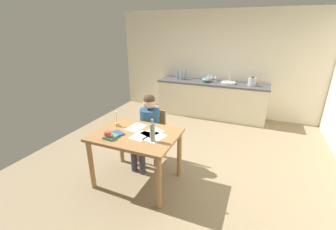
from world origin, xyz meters
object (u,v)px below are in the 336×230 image
sink_unit (228,83)px  bottle_wine_red (185,75)px  bottle_oil (177,74)px  bottle_vinegar (181,76)px  mixing_bowl (207,80)px  wine_glass_by_kettle (212,77)px  person_seated (148,126)px  book_cookery (111,137)px  stovetop_kettle (252,81)px  chair_at_table (153,133)px  wine_bottle_on_table (153,132)px  coffee_mug (108,135)px  wine_glass_back_left (208,76)px  candlestick (117,122)px  wine_glass_near_sink (216,77)px  book_magazine (114,134)px  dining_table (136,142)px

sink_unit → bottle_wine_red: bearing=176.2°
bottle_oil → bottle_vinegar: 0.12m
mixing_bowl → bottle_wine_red: bearing=172.3°
wine_glass_by_kettle → person_seated: bearing=-99.0°
book_cookery → stovetop_kettle: 3.70m
bottle_wine_red → stovetop_kettle: size_ratio=1.30×
chair_at_table → bottle_wine_red: 2.57m
wine_bottle_on_table → bottle_oil: (-0.86, 3.24, 0.10)m
person_seated → coffee_mug: 0.84m
book_cookery → wine_glass_back_left: (0.50, 3.49, 0.20)m
candlestick → wine_glass_back_left: 3.20m
bottle_wine_red → wine_glass_by_kettle: bearing=5.8°
sink_unit → wine_glass_back_left: size_ratio=2.34×
sink_unit → wine_glass_by_kettle: size_ratio=2.34×
chair_at_table → wine_glass_near_sink: wine_glass_near_sink is taller
bottle_wine_red → coffee_mug: bearing=-88.7°
coffee_mug → bottle_wine_red: 3.46m
book_cookery → wine_glass_back_left: wine_glass_back_left is taller
book_cookery → bottle_wine_red: bottle_wine_red is taller
chair_at_table → mixing_bowl: size_ratio=3.59×
coffee_mug → candlestick: size_ratio=0.52×
bottle_vinegar → person_seated: bearing=-82.5°
bottle_vinegar → wine_glass_near_sink: (0.87, 0.14, 0.00)m
book_magazine → wine_glass_by_kettle: size_ratio=1.44×
candlestick → wine_glass_back_left: size_ratio=1.53×
coffee_mug → wine_bottle_on_table: wine_bottle_on_table is taller
candlestick → stovetop_kettle: bearing=60.1°
bottle_wine_red → stovetop_kettle: bearing=-2.8°
bottle_oil → book_magazine: bearing=-84.9°
book_cookery → stovetop_kettle: size_ratio=0.74×
bottle_oil → bottle_wine_red: bottle_wine_red is taller
book_cookery → bottle_vinegar: (-0.19, 3.35, 0.19)m
person_seated → book_magazine: 0.71m
chair_at_table → bottle_wine_red: bottle_wine_red is taller
book_cookery → wine_bottle_on_table: bearing=17.3°
sink_unit → bottle_wine_red: bottle_wine_red is taller
person_seated → stovetop_kettle: size_ratio=5.43×
coffee_mug → wine_bottle_on_table: size_ratio=0.40×
dining_table → sink_unit: size_ratio=3.23×
sink_unit → bottle_wine_red: 1.14m
sink_unit → bottle_vinegar: (-1.22, 0.00, 0.08)m
book_cookery → sink_unit: (1.04, 3.35, 0.11)m
bottle_oil → stovetop_kettle: size_ratio=1.29×
bottle_oil → bottle_vinegar: bottle_oil is taller
bottle_oil → wine_glass_near_sink: bottle_oil is taller
wine_glass_near_sink → sink_unit: bearing=-22.7°
wine_glass_by_kettle → wine_glass_near_sink: bearing=0.0°
bottle_vinegar → stovetop_kettle: bearing=-0.2°
bottle_vinegar → mixing_bowl: 0.69m
candlestick → stovetop_kettle: size_ratio=1.07×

